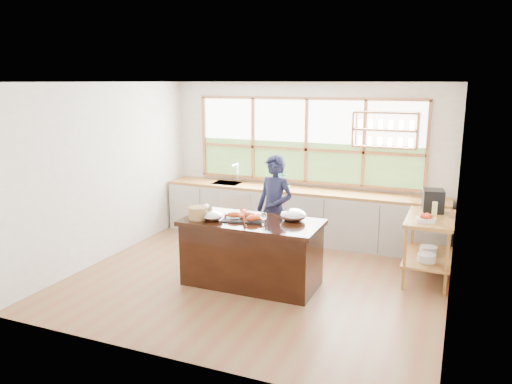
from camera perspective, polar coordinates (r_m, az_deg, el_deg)
The scene contains 18 objects.
ground_plane at distance 7.11m, azimuth 0.15°, elevation -9.86°, with size 5.00×5.00×0.00m, color brown.
room_shell at distance 7.11m, azimuth 1.93°, elevation 4.79°, with size 5.02×4.52×2.71m.
back_counter at distance 8.70m, azimuth 4.93°, elevation -2.52°, with size 4.90×0.63×0.90m.
right_shelf_unit at distance 7.28m, azimuth 19.16°, elevation -4.98°, with size 0.62×1.10×0.90m.
island at distance 6.78m, azimuth -0.50°, elevation -6.90°, with size 1.85×0.90×0.90m.
cook at distance 7.43m, azimuth 2.13°, elevation -2.11°, with size 0.61×0.40×1.66m, color #181B37.
potted_plant at distance 8.73m, azimuth 3.03°, elevation 1.42°, with size 0.13×0.09×0.25m, color slate.
cutting_board at distance 8.72m, azimuth 2.60°, elevation 0.60°, with size 0.40×0.30×0.01m, color #67CA44.
espresso_machine at distance 7.47m, azimuth 19.58°, elevation -0.95°, with size 0.28×0.30×0.32m, color black.
wine_bottle at distance 6.97m, azimuth 19.71°, elevation -2.14°, with size 0.07×0.07×0.26m, color #BCC96B.
fruit_bowl at distance 6.95m, azimuth 18.81°, elevation -2.88°, with size 0.26×0.26×0.11m.
slate_board at distance 6.70m, azimuth -1.39°, elevation -3.06°, with size 0.55×0.40×0.02m, color black.
lobster_pile at distance 6.67m, azimuth -1.22°, elevation -2.68°, with size 0.52×0.44×0.08m.
mixing_bowl_left at distance 6.66m, azimuth -4.98°, elevation -2.76°, with size 0.27×0.27×0.13m, color silver.
mixing_bowl_right at distance 6.64m, azimuth 4.28°, elevation -2.66°, with size 0.34×0.34×0.17m, color silver.
wine_glass at distance 6.21m, azimuth 0.90°, elevation -2.85°, with size 0.08×0.08×0.22m.
wicker_basket at distance 6.74m, azimuth -6.64°, elevation -2.40°, with size 0.26×0.26×0.16m, color #B1804D.
parchment_roll at distance 7.12m, azimuth -6.10°, elevation -1.92°, with size 0.08×0.08×0.30m, color white.
Camera 1 is at (2.51, -6.08, 2.71)m, focal length 35.00 mm.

